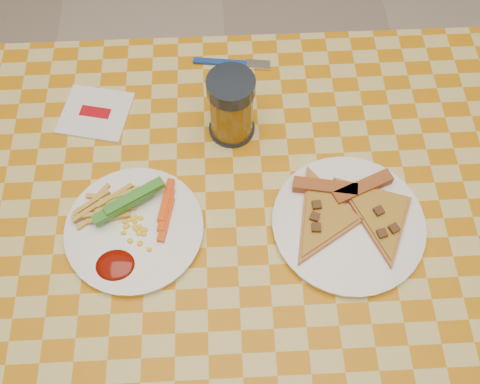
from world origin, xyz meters
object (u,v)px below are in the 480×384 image
at_px(plate_right, 348,224).
at_px(drink_glass, 231,107).
at_px(plate_left, 135,230).
at_px(table, 236,244).

bearing_deg(plate_right, drink_glass, 132.28).
bearing_deg(plate_left, plate_right, -1.00).
bearing_deg(plate_left, drink_glass, 49.51).
distance_m(plate_right, drink_glass, 0.29).
distance_m(table, plate_left, 0.19).
height_order(table, drink_glass, drink_glass).
xyz_separation_m(table, drink_glass, (0.00, 0.20, 0.14)).
xyz_separation_m(table, plate_right, (0.19, -0.01, 0.08)).
height_order(table, plate_left, plate_left).
bearing_deg(drink_glass, plate_right, -47.72).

